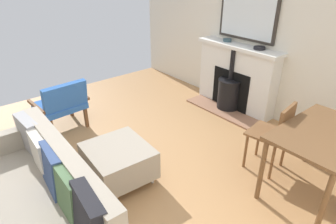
{
  "coord_description": "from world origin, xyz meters",
  "views": [
    {
      "loc": [
        1.28,
        2.46,
        2.17
      ],
      "look_at": [
        -0.47,
        0.34,
        0.74
      ],
      "focal_mm": 30.99,
      "sensor_mm": 36.0,
      "label": 1
    }
  ],
  "objects_px": {
    "mantel_bowl_near": "(227,40)",
    "mantel_bowl_far": "(259,48)",
    "dining_table": "(323,141)",
    "sofa": "(34,204)",
    "fireplace": "(235,81)",
    "armchair_accent": "(62,103)",
    "dining_chair_near_fireplace": "(275,132)",
    "ottoman": "(119,160)"
  },
  "relations": [
    {
      "from": "mantel_bowl_near",
      "to": "mantel_bowl_far",
      "type": "xyz_separation_m",
      "value": [
        0.0,
        0.59,
        -0.0
      ]
    },
    {
      "from": "mantel_bowl_near",
      "to": "dining_table",
      "type": "relative_size",
      "value": 0.12
    },
    {
      "from": "sofa",
      "to": "fireplace",
      "type": "bearing_deg",
      "value": -170.13
    },
    {
      "from": "armchair_accent",
      "to": "dining_chair_near_fireplace",
      "type": "relative_size",
      "value": 0.89
    },
    {
      "from": "sofa",
      "to": "dining_table",
      "type": "xyz_separation_m",
      "value": [
        -2.35,
        1.25,
        0.28
      ]
    },
    {
      "from": "armchair_accent",
      "to": "sofa",
      "type": "bearing_deg",
      "value": 61.45
    },
    {
      "from": "ottoman",
      "to": "dining_chair_near_fireplace",
      "type": "distance_m",
      "value": 1.75
    },
    {
      "from": "sofa",
      "to": "ottoman",
      "type": "relative_size",
      "value": 2.58
    },
    {
      "from": "ottoman",
      "to": "fireplace",
      "type": "bearing_deg",
      "value": -171.21
    },
    {
      "from": "mantel_bowl_far",
      "to": "dining_table",
      "type": "relative_size",
      "value": 0.15
    },
    {
      "from": "armchair_accent",
      "to": "ottoman",
      "type": "bearing_deg",
      "value": 91.41
    },
    {
      "from": "fireplace",
      "to": "dining_table",
      "type": "distance_m",
      "value": 2.08
    },
    {
      "from": "mantel_bowl_near",
      "to": "fireplace",
      "type": "bearing_deg",
      "value": 80.79
    },
    {
      "from": "fireplace",
      "to": "dining_chair_near_fireplace",
      "type": "xyz_separation_m",
      "value": [
        0.96,
        1.33,
        0.04
      ]
    },
    {
      "from": "fireplace",
      "to": "dining_table",
      "type": "height_order",
      "value": "fireplace"
    },
    {
      "from": "mantel_bowl_far",
      "to": "mantel_bowl_near",
      "type": "bearing_deg",
      "value": -90.0
    },
    {
      "from": "fireplace",
      "to": "armchair_accent",
      "type": "distance_m",
      "value": 2.65
    },
    {
      "from": "dining_table",
      "to": "dining_chair_near_fireplace",
      "type": "relative_size",
      "value": 1.28
    },
    {
      "from": "armchair_accent",
      "to": "dining_table",
      "type": "bearing_deg",
      "value": 116.69
    },
    {
      "from": "fireplace",
      "to": "sofa",
      "type": "xyz_separation_m",
      "value": [
        3.32,
        0.58,
        -0.11
      ]
    },
    {
      "from": "mantel_bowl_far",
      "to": "dining_chair_near_fireplace",
      "type": "height_order",
      "value": "mantel_bowl_far"
    },
    {
      "from": "dining_chair_near_fireplace",
      "to": "mantel_bowl_near",
      "type": "bearing_deg",
      "value": -122.23
    },
    {
      "from": "dining_table",
      "to": "ottoman",
      "type": "bearing_deg",
      "value": -45.79
    },
    {
      "from": "ottoman",
      "to": "armchair_accent",
      "type": "height_order",
      "value": "armchair_accent"
    },
    {
      "from": "sofa",
      "to": "ottoman",
      "type": "bearing_deg",
      "value": -167.39
    },
    {
      "from": "fireplace",
      "to": "mantel_bowl_near",
      "type": "height_order",
      "value": "mantel_bowl_near"
    },
    {
      "from": "armchair_accent",
      "to": "dining_chair_near_fireplace",
      "type": "height_order",
      "value": "dining_chair_near_fireplace"
    },
    {
      "from": "mantel_bowl_far",
      "to": "sofa",
      "type": "bearing_deg",
      "value": 4.1
    },
    {
      "from": "mantel_bowl_far",
      "to": "dining_chair_near_fireplace",
      "type": "distance_m",
      "value": 1.52
    },
    {
      "from": "mantel_bowl_far",
      "to": "armchair_accent",
      "type": "xyz_separation_m",
      "value": [
        2.47,
        -1.4,
        -0.64
      ]
    },
    {
      "from": "fireplace",
      "to": "mantel_bowl_near",
      "type": "xyz_separation_m",
      "value": [
        -0.04,
        -0.26,
        0.6
      ]
    },
    {
      "from": "fireplace",
      "to": "ottoman",
      "type": "relative_size",
      "value": 1.99
    },
    {
      "from": "mantel_bowl_near",
      "to": "sofa",
      "type": "xyz_separation_m",
      "value": [
        3.36,
        0.84,
        -0.71
      ]
    },
    {
      "from": "mantel_bowl_near",
      "to": "sofa",
      "type": "height_order",
      "value": "mantel_bowl_near"
    },
    {
      "from": "mantel_bowl_near",
      "to": "dining_table",
      "type": "bearing_deg",
      "value": 64.06
    },
    {
      "from": "fireplace",
      "to": "sofa",
      "type": "bearing_deg",
      "value": 9.87
    },
    {
      "from": "sofa",
      "to": "dining_table",
      "type": "height_order",
      "value": "sofa"
    },
    {
      "from": "ottoman",
      "to": "dining_chair_near_fireplace",
      "type": "relative_size",
      "value": 0.86
    },
    {
      "from": "dining_chair_near_fireplace",
      "to": "dining_table",
      "type": "bearing_deg",
      "value": 88.66
    },
    {
      "from": "mantel_bowl_far",
      "to": "armchair_accent",
      "type": "height_order",
      "value": "mantel_bowl_far"
    },
    {
      "from": "mantel_bowl_near",
      "to": "armchair_accent",
      "type": "distance_m",
      "value": 2.68
    },
    {
      "from": "fireplace",
      "to": "ottoman",
      "type": "height_order",
      "value": "fireplace"
    }
  ]
}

